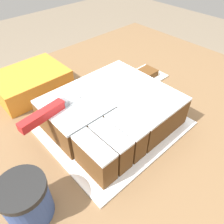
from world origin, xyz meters
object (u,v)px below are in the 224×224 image
at_px(cake_board, 112,124).
at_px(coffee_cup, 26,200).
at_px(storage_box, 31,82).
at_px(cake, 112,111).
at_px(brownie, 147,72).
at_px(knife, 52,110).

xyz_separation_m(cake_board, coffee_cup, (-0.28, -0.07, 0.05)).
bearing_deg(cake_board, storage_box, 105.86).
height_order(cake, coffee_cup, coffee_cup).
xyz_separation_m(cake_board, brownie, (0.27, 0.10, 0.01)).
height_order(knife, storage_box, knife).
relative_size(brownie, storage_box, 0.26).
bearing_deg(storage_box, knife, -102.50).
bearing_deg(storage_box, cake, -73.45).
bearing_deg(coffee_cup, cake, 14.74).
bearing_deg(cake_board, brownie, 20.35).
height_order(cake_board, storage_box, storage_box).
distance_m(coffee_cup, brownie, 0.58).
height_order(knife, coffee_cup, knife).
distance_m(cake_board, cake, 0.05).
relative_size(cake_board, coffee_cup, 3.72).
distance_m(cake, knife, 0.16).
xyz_separation_m(coffee_cup, storage_box, (0.20, 0.38, -0.01)).
relative_size(coffee_cup, brownie, 1.68).
relative_size(knife, brownie, 5.00).
bearing_deg(storage_box, brownie, -29.72).
bearing_deg(knife, cake_board, -30.56).
xyz_separation_m(coffee_cup, brownie, (0.55, 0.17, -0.03)).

